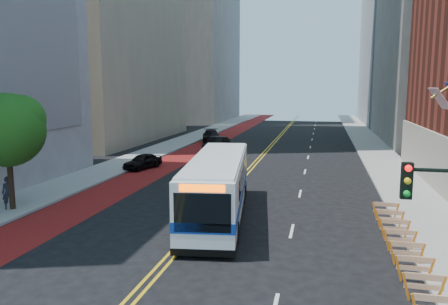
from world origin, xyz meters
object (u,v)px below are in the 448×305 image
car_b (216,144)px  car_c (211,136)px  transit_bus (218,185)px  car_a (143,161)px  street_tree (8,127)px  pedestrian (8,193)px

car_b → car_c: size_ratio=0.88×
transit_bus → car_a: size_ratio=3.19×
street_tree → car_c: size_ratio=1.21×
car_a → car_c: size_ratio=0.72×
car_a → car_c: (1.15, 19.83, 0.12)m
transit_bus → car_a: (-9.92, 12.68, -1.11)m
car_a → street_tree: bearing=-80.4°
car_b → pedestrian: pedestrian is taller
car_c → pedestrian: pedestrian is taller
car_b → pedestrian: (-5.97, -26.33, 0.30)m
car_b → street_tree: bearing=-95.5°
car_b → pedestrian: bearing=-96.0°
car_a → pedestrian: 14.47m
street_tree → car_b: 27.17m
car_b → car_c: car_b is taller
car_b → pedestrian: size_ratio=2.56×
car_c → pedestrian: (-3.34, -34.12, 0.30)m
transit_bus → car_b: bearing=96.2°
street_tree → car_a: bearing=82.2°
car_a → car_b: 12.62m
car_a → transit_bus: bearing=-34.6°
street_tree → pedestrian: street_tree is taller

